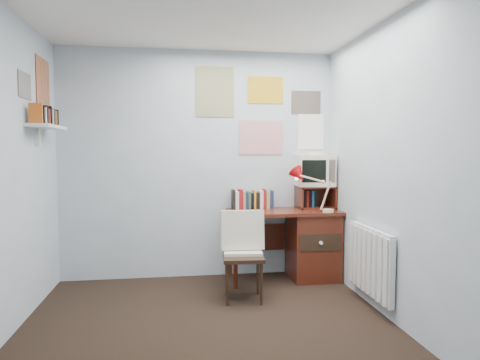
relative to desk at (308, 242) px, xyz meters
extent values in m
plane|color=black|center=(-1.17, -1.48, -0.41)|extent=(3.50, 3.50, 0.00)
cube|color=silver|center=(-1.17, 0.27, 0.84)|extent=(3.00, 0.02, 2.50)
cube|color=silver|center=(0.33, -1.48, 0.84)|extent=(0.02, 3.50, 2.50)
cube|color=#5B2214|center=(-0.27, 0.00, 0.34)|extent=(1.20, 0.55, 0.03)
cube|color=#5B2214|center=(0.06, 0.00, -0.04)|extent=(0.50, 0.50, 0.72)
cylinder|color=#5B2214|center=(-0.83, -0.24, -0.04)|extent=(0.04, 0.04, 0.72)
cylinder|color=#5B2214|center=(-0.83, 0.23, -0.04)|extent=(0.04, 0.04, 0.72)
cube|color=#5B2214|center=(-0.52, 0.25, 0.01)|extent=(0.64, 0.02, 0.30)
cube|color=black|center=(-0.81, -0.58, 0.00)|extent=(0.45, 0.43, 0.81)
cube|color=#BB0C12|center=(0.15, -0.22, 0.57)|extent=(0.34, 0.31, 0.43)
cube|color=#5B2214|center=(0.12, 0.11, 0.48)|extent=(0.40, 0.30, 0.25)
cube|color=#F0E2C9|center=(0.11, 0.13, 0.79)|extent=(0.42, 0.39, 0.38)
cube|color=#5B2214|center=(-0.51, 0.18, 0.46)|extent=(0.60, 0.14, 0.22)
cube|color=white|center=(0.29, -0.93, 0.01)|extent=(0.09, 0.80, 0.60)
cube|color=white|center=(-2.57, -0.38, 1.21)|extent=(0.20, 0.62, 0.24)
cube|color=white|center=(-0.47, 0.26, 1.44)|extent=(1.20, 0.01, 0.90)
cube|color=white|center=(-2.67, -0.38, 1.59)|extent=(0.01, 0.70, 0.60)
camera|label=1|loc=(-1.42, -4.47, 1.00)|focal=32.00mm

